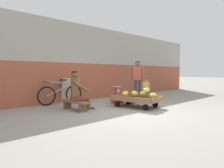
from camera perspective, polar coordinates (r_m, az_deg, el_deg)
ground_plane at (r=5.47m, az=7.40°, el=-8.19°), size 80.00×80.00×0.00m
back_wall at (r=7.75m, az=-10.88°, el=6.19°), size 16.00×0.30×2.96m
banana_cart at (r=6.24m, az=7.05°, el=-4.51°), size 1.07×1.56×0.36m
banana_pile at (r=6.24m, az=7.66°, el=-2.51°), size 0.86×1.18×0.26m
low_bench at (r=5.84m, az=-10.77°, el=-5.50°), size 0.36×1.12×0.27m
vendor_seated at (r=5.80m, az=-9.95°, el=-1.88°), size 0.74×0.63×1.14m
plastic_crate at (r=7.01m, az=1.52°, el=-4.36°), size 0.36×0.28×0.30m
weighing_scale at (r=6.97m, az=1.53°, el=-1.89°), size 0.30×0.30×0.29m
bicycle_near_left at (r=6.99m, az=-14.69°, el=-2.81°), size 1.66×0.48×0.86m
sign_board at (r=7.41m, az=-12.10°, el=-1.73°), size 0.70×0.19×0.89m
customer_adult at (r=7.54m, az=7.48°, el=2.28°), size 0.33×0.44×1.53m
customer_child at (r=7.29m, az=9.81°, el=-1.02°), size 0.19×0.25×0.87m
shopping_bag at (r=6.95m, az=6.13°, el=-4.69°), size 0.18×0.12×0.24m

